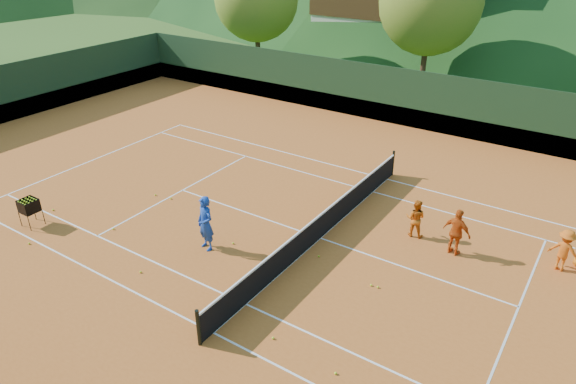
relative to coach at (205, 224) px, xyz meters
The scene contains 23 objects.
ground 3.91m from the coach, 42.83° to the left, with size 400.00×400.00×0.00m, color #2E4E18.
clay_court 3.91m from the coach, 42.83° to the left, with size 40.00×24.00×0.02m, color #B4561D.
coach is the anchor object (origin of this frame).
student_a 6.99m from the coach, 40.15° to the left, with size 0.65×0.51×1.35m, color #CE5E12.
student_b 8.00m from the coach, 31.39° to the left, with size 0.94×0.39×1.60m, color #CB4E12.
student_d 11.08m from the coach, 27.67° to the left, with size 0.89×0.51×1.39m, color #D85B13.
tennis_ball_1 3.99m from the coach, 152.85° to the left, with size 0.07×0.07×0.07m, color #C1E826.
tennis_ball_3 3.78m from the coach, 25.33° to the left, with size 0.07×0.07×0.07m, color #C1E826.
tennis_ball_6 2.47m from the coach, 109.85° to the right, with size 0.07×0.07×0.07m, color #C1E826.
tennis_ball_7 5.55m from the coach, 12.15° to the left, with size 0.07×0.07×0.07m, color #C1E826.
tennis_ball_8 6.03m from the coach, 148.34° to the right, with size 0.07×0.07×0.07m, color #C1E826.
tennis_ball_9 6.65m from the coach, 168.55° to the right, with size 0.07×0.07×0.07m, color #C1E826.
tennis_ball_10 3.73m from the coach, 164.67° to the right, with size 0.07×0.07×0.07m, color #C1E826.
tennis_ball_11 6.61m from the coach, 21.15° to the right, with size 0.07×0.07×0.07m, color #C1E826.
tennis_ball_13 4.85m from the coach, 27.92° to the right, with size 0.07×0.07×0.07m, color #C1E826.
tennis_ball_14 4.58m from the coach, 158.48° to the left, with size 0.07×0.07×0.07m, color #C1E826.
tennis_ball_16 1.24m from the coach, 49.43° to the left, with size 0.07×0.07×0.07m, color #C1E826.
tennis_ball_20 5.75m from the coach, 12.00° to the left, with size 0.07×0.07×0.07m, color #C1E826.
court_lines 3.90m from the coach, 42.83° to the left, with size 23.83×11.03×0.00m.
tennis_net 3.82m from the coach, 42.83° to the left, with size 0.10×12.07×1.10m.
perimeter_fence 3.80m from the coach, 42.83° to the left, with size 40.40×24.24×3.00m.
ball_hopper 6.54m from the coach, 159.32° to the right, with size 0.57×0.57×1.00m.
tree_b 23.00m from the coach, 93.09° to the left, with size 6.40×6.40×8.40m.
Camera 1 is at (7.25, -12.85, 9.42)m, focal length 32.00 mm.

